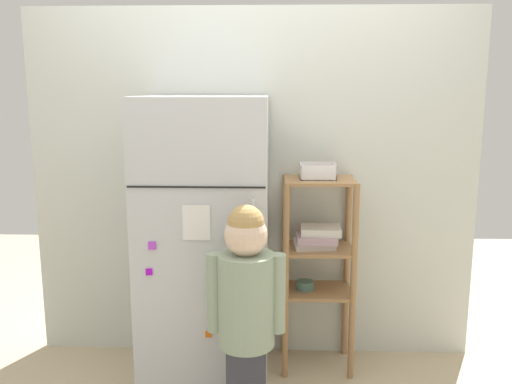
% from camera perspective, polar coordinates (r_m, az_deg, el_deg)
% --- Properties ---
extents(ground_plane, '(6.00, 6.00, 0.00)m').
position_cam_1_polar(ground_plane, '(3.30, -0.52, -18.91)').
color(ground_plane, tan).
extents(kitchen_wall_back, '(2.67, 0.03, 2.10)m').
position_cam_1_polar(kitchen_wall_back, '(3.28, -0.28, 0.51)').
color(kitchen_wall_back, silver).
rests_on(kitchen_wall_back, ground).
extents(refrigerator, '(0.68, 0.67, 1.60)m').
position_cam_1_polar(refrigerator, '(3.02, -5.29, -5.32)').
color(refrigerator, silver).
rests_on(refrigerator, ground).
extents(child_standing, '(0.36, 0.27, 1.13)m').
position_cam_1_polar(child_standing, '(2.56, -1.05, -11.13)').
color(child_standing, '#393A45').
rests_on(child_standing, ground).
extents(pantry_shelf_unit, '(0.41, 0.33, 1.13)m').
position_cam_1_polar(pantry_shelf_unit, '(3.19, 6.42, -6.29)').
color(pantry_shelf_unit, '#9E7247').
rests_on(pantry_shelf_unit, ground).
extents(fruit_bin, '(0.20, 0.17, 0.08)m').
position_cam_1_polar(fruit_bin, '(3.09, 6.72, 2.00)').
color(fruit_bin, white).
rests_on(fruit_bin, pantry_shelf_unit).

